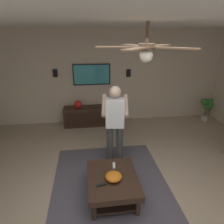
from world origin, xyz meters
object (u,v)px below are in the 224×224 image
Objects in this scene: media_console at (93,116)px; tv at (92,74)px; person_standing at (115,121)px; vase_round at (78,104)px; remote_black at (102,185)px; ceiling_fan at (146,49)px; wall_speaker_right at (55,73)px; remote_white at (114,165)px; coffee_table at (112,182)px; wall_speaker_left at (128,73)px; bowl at (114,176)px; potted_plant_short at (207,106)px.

media_console is 1.20m from tv.
person_standing is 2.09m from vase_round.
tv is at bearing -180.00° from media_console.
ceiling_fan reaches higher than remote_black.
tv reaches higher than vase_round.
media_console is 7.73× the size of wall_speaker_right.
coffee_table is at bearing 174.23° from remote_white.
wall_speaker_left is 1.00× the size of wall_speaker_right.
coffee_table is at bearing -168.36° from vase_round.
bowl is at bearing 3.26° from tv.
remote_white is at bearing 31.29° from ceiling_fan.
person_standing is at bearing -148.01° from wall_speaker_right.
ceiling_fan reaches higher than coffee_table.
coffee_table is at bearing 3.46° from media_console.
ceiling_fan is (-2.99, 2.92, 1.90)m from potted_plant_short.
wall_speaker_right is (3.27, 1.20, 1.05)m from bowl.
wall_speaker_left is at bearing 103.31° from media_console.
potted_plant_short is 0.65× the size of ceiling_fan.
remote_black is (-2.95, 3.47, -0.06)m from potted_plant_short.
vase_round is (0.15, 3.89, 0.19)m from potted_plant_short.
person_standing is (-2.18, -0.36, -0.52)m from tv.
ceiling_fan is at bearing 9.06° from tv.
tv reaches higher than wall_speaker_right.
vase_round is at bearing 100.34° from wall_speaker_left.
wall_speaker_right is at bearing 29.96° from remote_white.
media_console is 1.51× the size of ceiling_fan.
vase_round reaches higher than remote_white.
media_console reaches higher than remote_black.
wall_speaker_left is at bearing -8.83° from ceiling_fan.
potted_plant_short is at bearing 31.55° from remote_black.
wall_speaker_left reaches higher than bowl.
wall_speaker_left is (3.20, -0.90, 1.17)m from coffee_table.
remote_black is at bearing -172.38° from vase_round.
tv is (3.19, 0.18, 1.16)m from coffee_table.
wall_speaker_left is (3.38, -1.08, 1.05)m from remote_black.
remote_black is at bearing 158.05° from remote_white.
coffee_table is at bearing -159.61° from wall_speaker_right.
media_console is at bearing 87.14° from potted_plant_short.
remote_black is 3.69m from wall_speaker_right.
person_standing is at bearing 119.71° from potted_plant_short.
tv reaches higher than person_standing.
media_console is at bearing -87.39° from vase_round.
person_standing reaches higher than potted_plant_short.
potted_plant_short is 3.89m from vase_round.
remote_white is 3.21m from wall_speaker_left.
vase_round is 3.71m from ceiling_fan.
vase_round reaches higher than media_console.
remote_white is (0.35, -0.06, -0.05)m from bowl.
tv is 2.27m from person_standing.
vase_round is 0.20× the size of ceiling_fan.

